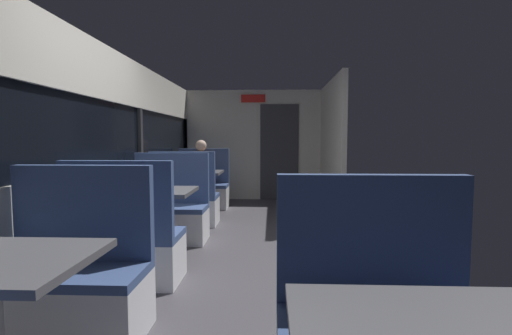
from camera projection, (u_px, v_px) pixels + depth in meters
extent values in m
cube|color=#423F44|center=(233.00, 266.00, 3.79)|extent=(3.30, 9.20, 0.02)
cube|color=beige|center=(92.00, 217.00, 3.82)|extent=(0.08, 8.40, 0.95)
cube|color=beige|center=(87.00, 66.00, 3.70)|extent=(0.08, 8.40, 0.60)
cube|color=black|center=(88.00, 134.00, 3.75)|extent=(0.03, 8.40, 0.75)
cube|color=#2D2D30|center=(140.00, 136.00, 5.15)|extent=(0.06, 0.08, 0.75)
cube|color=#2D2D30|center=(186.00, 137.00, 7.93)|extent=(0.06, 0.08, 0.75)
cube|color=beige|center=(253.00, 145.00, 7.89)|extent=(2.90, 0.08, 2.30)
cube|color=#333338|center=(279.00, 152.00, 7.83)|extent=(0.80, 0.04, 2.00)
cube|color=red|center=(253.00, 99.00, 7.75)|extent=(0.50, 0.03, 0.16)
cube|color=beige|center=(331.00, 146.00, 6.63)|extent=(0.08, 2.40, 2.30)
cube|color=silver|center=(70.00, 308.00, 2.39)|extent=(0.95, 0.50, 0.39)
cube|color=#384C7A|center=(69.00, 274.00, 2.37)|extent=(0.95, 0.50, 0.06)
cube|color=#384C7A|center=(84.00, 212.00, 2.55)|extent=(0.95, 0.08, 0.65)
cylinder|color=#9E9EA3|center=(151.00, 226.00, 3.98)|extent=(0.10, 0.10, 0.70)
cube|color=#4C4C51|center=(150.00, 192.00, 3.96)|extent=(0.90, 0.70, 0.04)
cube|color=silver|center=(128.00, 260.00, 3.34)|extent=(0.95, 0.50, 0.39)
cube|color=#384C7A|center=(127.00, 235.00, 3.32)|extent=(0.95, 0.50, 0.06)
cube|color=#384C7A|center=(116.00, 200.00, 3.09)|extent=(0.95, 0.08, 0.65)
cube|color=silver|center=(168.00, 226.00, 4.65)|extent=(0.95, 0.50, 0.39)
cube|color=#384C7A|center=(168.00, 208.00, 4.64)|extent=(0.95, 0.50, 0.06)
cube|color=#384C7A|center=(172.00, 178.00, 4.82)|extent=(0.95, 0.08, 0.65)
cylinder|color=#9E9EA3|center=(195.00, 194.00, 6.25)|extent=(0.10, 0.10, 0.70)
cube|color=#4C4C51|center=(195.00, 173.00, 6.22)|extent=(0.90, 0.70, 0.04)
cube|color=silver|center=(186.00, 211.00, 5.60)|extent=(0.95, 0.50, 0.39)
cube|color=#384C7A|center=(186.00, 196.00, 5.59)|extent=(0.95, 0.50, 0.06)
cube|color=#384C7A|center=(182.00, 174.00, 5.35)|extent=(0.95, 0.08, 0.65)
cube|color=silver|center=(202.00, 197.00, 6.92)|extent=(0.95, 0.50, 0.39)
cube|color=#384C7A|center=(202.00, 185.00, 6.90)|extent=(0.95, 0.50, 0.06)
cube|color=#384C7A|center=(204.00, 166.00, 7.08)|extent=(0.95, 0.08, 0.65)
cube|color=#384C7A|center=(381.00, 327.00, 1.70)|extent=(0.95, 0.50, 0.06)
cube|color=#384C7A|center=(371.00, 239.00, 1.88)|extent=(0.95, 0.08, 0.65)
cube|color=#26262D|center=(202.00, 196.00, 6.92)|extent=(0.30, 0.36, 0.45)
cube|color=#8C664C|center=(201.00, 168.00, 6.83)|extent=(0.34, 0.22, 0.60)
sphere|color=beige|center=(201.00, 146.00, 6.77)|extent=(0.20, 0.20, 0.20)
cylinder|color=#8C664C|center=(188.00, 168.00, 6.65)|extent=(0.07, 0.28, 0.07)
cylinder|color=#8C664C|center=(211.00, 168.00, 6.64)|extent=(0.07, 0.28, 0.07)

